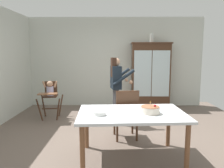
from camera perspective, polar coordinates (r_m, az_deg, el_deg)
ground_plane at (r=4.37m, az=0.57°, el=-13.78°), size 6.24×6.24×0.00m
wall_back at (r=6.69m, az=0.72°, el=5.76°), size 5.32×0.06×2.70m
china_cabinet at (r=6.53m, az=10.11°, el=2.27°), size 1.16×0.48×1.94m
ceramic_vase at (r=6.52m, az=10.51°, el=11.76°), size 0.13×0.13×0.27m
high_chair_with_toddler at (r=5.58m, az=-16.03°, el=-2.24°), size 0.63×0.73×0.95m
adult_person at (r=4.96m, az=1.11°, el=0.47°), size 0.58×0.56×1.53m
dining_table at (r=3.35m, az=5.16°, el=-8.82°), size 1.67×1.13×0.74m
birthday_cake at (r=3.29m, az=10.05°, el=-6.71°), size 0.28×0.28×0.19m
serving_bowl at (r=3.16m, az=-3.28°, el=-7.73°), size 0.18×0.18×0.05m
dining_chair_far_side at (r=4.07m, az=3.82°, el=-7.17°), size 0.50×0.50×0.96m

